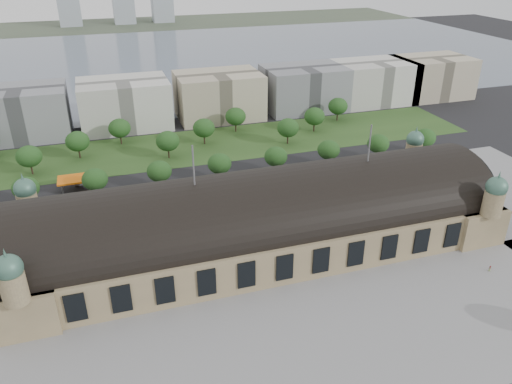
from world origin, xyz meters
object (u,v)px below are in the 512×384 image
object	(u,v)px
traffic_car_6	(438,173)
pedestrian_0	(490,269)
parked_car_6	(161,223)
parked_car_4	(156,224)
traffic_car_2	(110,224)
parked_car_2	(22,251)
parked_car_0	(35,242)
parked_car_3	(149,226)
traffic_car_3	(175,204)
petrol_station	(80,179)
traffic_car_5	(311,174)
parked_car_5	(182,222)
bus_west	(172,209)
bus_east	(321,193)
bus_mid	(221,201)

from	to	relation	value
traffic_car_6	pedestrian_0	distance (m)	68.56
parked_car_6	parked_car_4	bearing A→B (deg)	-101.64
traffic_car_2	parked_car_2	world-z (taller)	traffic_car_2
parked_car_0	parked_car_3	distance (m)	36.41
traffic_car_3	traffic_car_6	world-z (taller)	traffic_car_6
petrol_station	pedestrian_0	xyz separation A→B (m)	(114.18, -97.39, -2.06)
parked_car_3	parked_car_4	xyz separation A→B (m)	(2.35, -0.02, 0.11)
traffic_car_5	parked_car_6	distance (m)	68.20
traffic_car_3	parked_car_3	distance (m)	17.16
petrol_station	traffic_car_3	world-z (taller)	petrol_station
parked_car_5	parked_car_6	world-z (taller)	parked_car_5
parked_car_4	traffic_car_5	bearing A→B (deg)	84.94
parked_car_3	bus_west	size ratio (longest dim) A/B	0.33
traffic_car_5	parked_car_0	bearing A→B (deg)	102.40
traffic_car_6	parked_car_2	bearing A→B (deg)	-85.28
bus_east	traffic_car_5	bearing A→B (deg)	-15.34
traffic_car_3	parked_car_5	distance (m)	14.13
parked_car_0	parked_car_4	bearing A→B (deg)	64.65
petrol_station	parked_car_5	world-z (taller)	petrol_station
parked_car_6	bus_west	xyz separation A→B (m)	(4.88, 7.00, 1.08)
bus_mid	parked_car_2	bearing A→B (deg)	98.66
petrol_station	bus_east	distance (m)	94.95
traffic_car_3	parked_car_2	xyz separation A→B (m)	(-50.65, -16.40, -0.00)
parked_car_0	parked_car_5	distance (m)	47.54
parked_car_0	traffic_car_6	bearing A→B (deg)	68.05
petrol_station	parked_car_2	xyz separation A→B (m)	(-17.89, -44.28, -2.27)
bus_mid	traffic_car_6	bearing A→B (deg)	-91.48
parked_car_5	parked_car_2	bearing A→B (deg)	-125.85
petrol_station	bus_west	world-z (taller)	petrol_station
parked_car_4	bus_east	bearing A→B (deg)	69.83
parked_car_4	bus_mid	xyz separation A→B (m)	(24.82, 7.88, 1.07)
petrol_station	traffic_car_5	distance (m)	93.12
parked_car_4	bus_mid	bearing A→B (deg)	84.81
traffic_car_5	traffic_car_6	distance (m)	52.79
parked_car_5	bus_west	world-z (taller)	bus_west
parked_car_2	parked_car_3	bearing A→B (deg)	67.71
traffic_car_3	parked_car_0	xyz separation A→B (m)	(-47.29, -12.40, 0.08)
parked_car_0	petrol_station	bearing A→B (deg)	136.12
parked_car_3	bus_west	world-z (taller)	bus_west
bus_west	bus_mid	size ratio (longest dim) A/B	0.91
parked_car_4	parked_car_5	distance (m)	8.80
petrol_station	parked_car_0	size ratio (longest dim) A/B	3.04
parked_car_4	parked_car_6	bearing A→B (deg)	94.70
traffic_car_3	bus_east	size ratio (longest dim) A/B	0.38
traffic_car_5	traffic_car_6	world-z (taller)	traffic_car_5
bus_east	parked_car_2	bearing A→B (deg)	90.41
traffic_car_2	parked_car_4	xyz separation A→B (m)	(15.06, -4.88, -0.00)
traffic_car_3	bus_mid	size ratio (longest dim) A/B	0.35
petrol_station	traffic_car_2	world-z (taller)	petrol_station
parked_car_6	bus_east	world-z (taller)	bus_east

